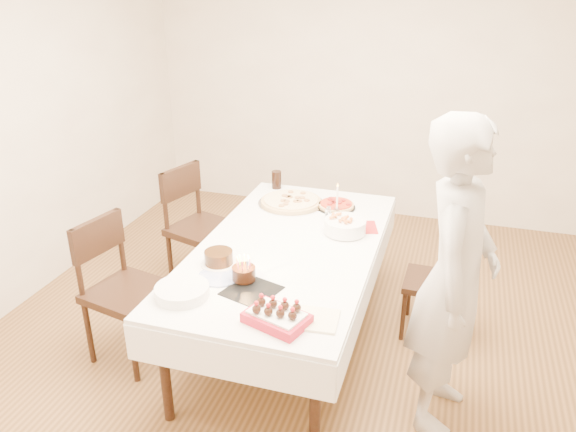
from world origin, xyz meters
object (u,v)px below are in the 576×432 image
(pasta_bowl, at_px, (345,226))
(strawberry_box, at_px, (277,316))
(taper_candle, at_px, (337,198))
(cola_glass, at_px, (277,180))
(birthday_cake, at_px, (244,268))
(chair_right_savory, at_px, (432,282))
(pizza_white, at_px, (291,201))
(dining_table, at_px, (288,294))
(chair_left_dessert, at_px, (128,293))
(chair_left_savory, at_px, (203,229))
(layer_cake, at_px, (219,258))
(pizza_pepperoni, at_px, (336,205))
(person, at_px, (454,279))

(pasta_bowl, relative_size, strawberry_box, 0.90)
(taper_candle, xyz_separation_m, cola_glass, (-0.60, 0.37, -0.05))
(birthday_cake, bearing_deg, chair_right_savory, 40.86)
(pizza_white, xyz_separation_m, strawberry_box, (0.39, -1.55, 0.02))
(pizza_white, bearing_deg, strawberry_box, -75.73)
(dining_table, xyz_separation_m, strawberry_box, (0.21, -0.86, 0.41))
(chair_right_savory, relative_size, chair_left_dessert, 0.83)
(chair_left_savory, xyz_separation_m, chair_left_dessert, (-0.06, -1.02, -0.01))
(taper_candle, height_order, cola_glass, taper_candle)
(dining_table, height_order, strawberry_box, strawberry_box)
(layer_cake, distance_m, birthday_cake, 0.26)
(pizza_pepperoni, distance_m, pasta_bowl, 0.44)
(dining_table, distance_m, taper_candle, 0.81)
(pizza_pepperoni, bearing_deg, pizza_white, -175.40)
(birthday_cake, bearing_deg, chair_left_dessert, 177.33)
(layer_cake, xyz_separation_m, strawberry_box, (0.54, -0.49, -0.01))
(birthday_cake, bearing_deg, cola_glass, 101.05)
(pizza_white, relative_size, birthday_cake, 3.59)
(person, bearing_deg, pasta_bowl, 54.17)
(pizza_white, height_order, pizza_pepperoni, same)
(dining_table, height_order, chair_right_savory, chair_right_savory)
(chair_left_dessert, xyz_separation_m, pizza_white, (0.76, 1.16, 0.28))
(chair_right_savory, height_order, layer_cake, layer_cake)
(chair_left_savory, bearing_deg, layer_cake, 137.70)
(chair_left_savory, height_order, pizza_pepperoni, chair_left_savory)
(pizza_pepperoni, bearing_deg, birthday_cake, -102.73)
(person, distance_m, birthday_cake, 1.18)
(pasta_bowl, height_order, cola_glass, cola_glass)
(pizza_pepperoni, relative_size, cola_glass, 1.98)
(chair_left_savory, distance_m, strawberry_box, 1.80)
(dining_table, distance_m, chair_left_dessert, 1.07)
(person, distance_m, cola_glass, 2.02)
(person, bearing_deg, pizza_pepperoni, 46.37)
(taper_candle, bearing_deg, layer_cake, -118.05)
(pizza_white, xyz_separation_m, pasta_bowl, (0.51, -0.39, 0.03))
(chair_left_savory, relative_size, birthday_cake, 6.98)
(pizza_pepperoni, xyz_separation_m, strawberry_box, (0.04, -1.57, 0.02))
(strawberry_box, bearing_deg, birthday_cake, 132.31)
(layer_cake, distance_m, strawberry_box, 0.72)
(person, distance_m, pizza_pepperoni, 1.44)
(dining_table, xyz_separation_m, pasta_bowl, (0.32, 0.30, 0.43))
(dining_table, height_order, chair_left_dessert, chair_left_dessert)
(dining_table, height_order, person, person)
(chair_left_dessert, height_order, taper_candle, taper_candle)
(chair_right_savory, height_order, person, person)
(pasta_bowl, bearing_deg, dining_table, -136.87)
(chair_right_savory, height_order, chair_left_dessert, chair_left_dessert)
(dining_table, xyz_separation_m, cola_glass, (-0.40, 0.98, 0.45))
(chair_left_dessert, distance_m, taper_candle, 1.62)
(dining_table, distance_m, pasta_bowl, 0.61)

